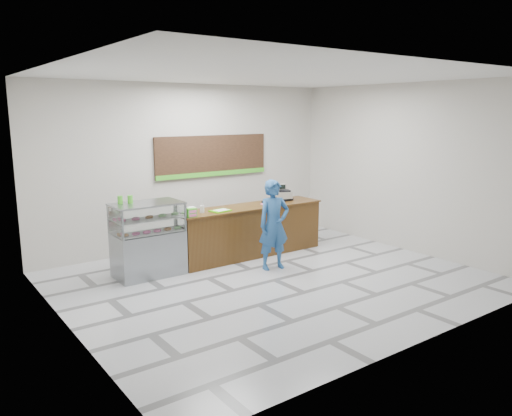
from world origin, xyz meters
TOP-DOWN VIEW (x-y plane):
  - floor at (0.00, 0.00)m, footprint 7.00×7.00m
  - back_wall at (0.00, 3.00)m, footprint 7.00×0.00m
  - ceiling at (0.00, 0.00)m, footprint 7.00×7.00m
  - sales_counter at (0.55, 1.55)m, footprint 3.26×0.76m
  - display_case at (-1.67, 1.55)m, footprint 1.22×0.72m
  - menu_board at (0.55, 2.96)m, footprint 2.80×0.06m
  - cash_register at (1.50, 1.69)m, footprint 0.46×0.47m
  - card_terminal at (1.01, 1.62)m, footprint 0.12×0.18m
  - serving_tray at (-0.22, 1.43)m, footprint 0.41×0.33m
  - napkin_box at (-0.78, 1.55)m, footprint 0.15×0.15m
  - straw_cup at (-0.57, 1.52)m, footprint 0.09×0.09m
  - promo_box at (-0.93, 1.28)m, footprint 0.18×0.12m
  - donut_decal at (0.92, 1.54)m, footprint 0.17×0.17m
  - green_cup_left at (-2.08, 1.74)m, footprint 0.09×0.09m
  - green_cup_right at (-1.92, 1.68)m, footprint 0.09×0.09m
  - customer at (0.40, 0.55)m, footprint 0.68×0.51m

SIDE VIEW (x-z plane):
  - floor at x=0.00m, z-range 0.00..0.00m
  - sales_counter at x=0.55m, z-range 0.00..1.03m
  - display_case at x=-1.67m, z-range 0.01..1.34m
  - customer at x=0.40m, z-range 0.00..1.68m
  - donut_decal at x=0.92m, z-range 1.03..1.03m
  - serving_tray at x=-0.22m, z-range 1.03..1.05m
  - card_terminal at x=1.01m, z-range 1.03..1.07m
  - napkin_box at x=-0.78m, z-range 1.03..1.15m
  - straw_cup at x=-0.57m, z-range 1.03..1.16m
  - promo_box at x=-0.93m, z-range 1.03..1.19m
  - cash_register at x=1.50m, z-range 0.99..1.33m
  - green_cup_left at x=-2.08m, z-range 1.33..1.47m
  - green_cup_right at x=-1.92m, z-range 1.33..1.47m
  - back_wall at x=0.00m, z-range -1.75..5.25m
  - menu_board at x=0.55m, z-range 1.48..2.38m
  - ceiling at x=0.00m, z-range 3.50..3.50m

